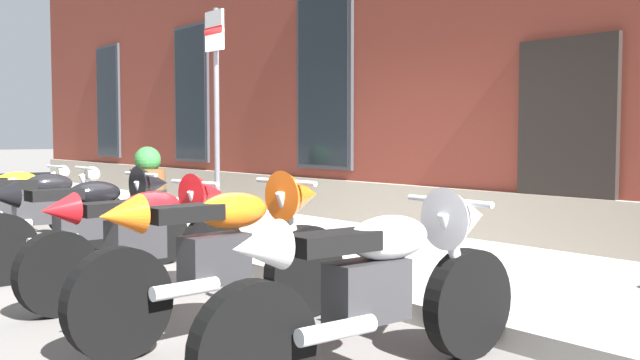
# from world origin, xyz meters

# --- Properties ---
(ground_plane) EXTENTS (140.00, 140.00, 0.00)m
(ground_plane) POSITION_xyz_m (0.00, 0.00, 0.00)
(ground_plane) COLOR #565451
(sidewalk) EXTENTS (33.08, 2.91, 0.15)m
(sidewalk) POSITION_xyz_m (0.00, 1.45, 0.07)
(sidewalk) COLOR gray
(sidewalk) RESTS_ON ground_plane
(motorcycle_yellow_naked) EXTENTS (0.62, 2.14, 0.94)m
(motorcycle_yellow_naked) POSITION_xyz_m (-3.27, -1.02, 0.47)
(motorcycle_yellow_naked) COLOR black
(motorcycle_yellow_naked) RESTS_ON ground_plane
(motorcycle_black_naked) EXTENTS (0.62, 2.02, 0.97)m
(motorcycle_black_naked) POSITION_xyz_m (-2.05, -1.04, 0.48)
(motorcycle_black_naked) COLOR black
(motorcycle_black_naked) RESTS_ON ground_plane
(motorcycle_black_sport) EXTENTS (0.62, 2.17, 1.01)m
(motorcycle_black_sport) POSITION_xyz_m (-0.65, -1.00, 0.55)
(motorcycle_black_sport) COLOR black
(motorcycle_black_sport) RESTS_ON ground_plane
(motorcycle_red_sport) EXTENTS (0.63, 2.04, 1.00)m
(motorcycle_red_sport) POSITION_xyz_m (0.67, -1.05, 0.55)
(motorcycle_red_sport) COLOR black
(motorcycle_red_sport) RESTS_ON ground_plane
(motorcycle_orange_sport) EXTENTS (0.62, 2.13, 1.07)m
(motorcycle_orange_sport) POSITION_xyz_m (1.98, -1.10, 0.58)
(motorcycle_orange_sport) COLOR black
(motorcycle_orange_sport) RESTS_ON ground_plane
(motorcycle_white_sport) EXTENTS (0.62, 2.14, 1.02)m
(motorcycle_white_sport) POSITION_xyz_m (3.27, -0.94, 0.56)
(motorcycle_white_sport) COLOR black
(motorcycle_white_sport) RESTS_ON ground_plane
(parking_sign) EXTENTS (0.36, 0.07, 2.58)m
(parking_sign) POSITION_xyz_m (-0.96, 0.54, 1.81)
(parking_sign) COLOR #4C4C51
(parking_sign) RESTS_ON sidewalk
(barrel_planter) EXTENTS (0.56, 0.56, 1.01)m
(barrel_planter) POSITION_xyz_m (-4.07, 1.18, 0.60)
(barrel_planter) COLOR brown
(barrel_planter) RESTS_ON sidewalk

